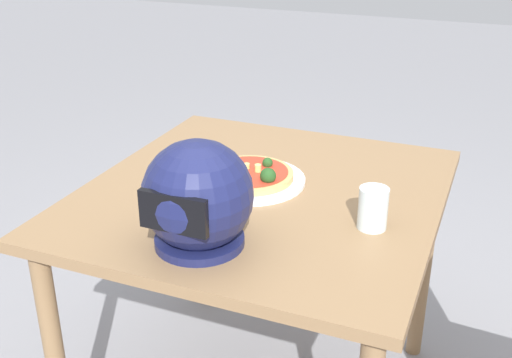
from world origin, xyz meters
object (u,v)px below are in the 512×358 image
object	(u,v)px
dining_table	(263,220)
pizza	(249,174)
motorcycle_helmet	(198,197)
drinking_glass	(373,208)

from	to	relation	value
dining_table	pizza	world-z (taller)	pizza
pizza	motorcycle_helmet	xyz separation A→B (m)	(-0.03, 0.35, 0.09)
dining_table	motorcycle_helmet	bearing A→B (deg)	85.55
dining_table	pizza	size ratio (longest dim) A/B	4.03
pizza	drinking_glass	distance (m)	0.39
dining_table	pizza	distance (m)	0.13
pizza	dining_table	bearing A→B (deg)	149.95
dining_table	pizza	bearing A→B (deg)	-30.05
dining_table	drinking_glass	bearing A→B (deg)	162.93
dining_table	drinking_glass	xyz separation A→B (m)	(-0.32, 0.10, 0.14)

